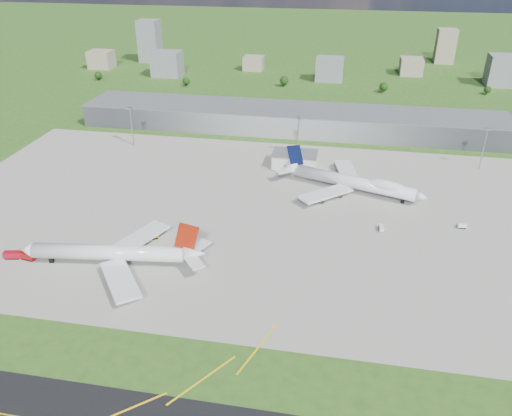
% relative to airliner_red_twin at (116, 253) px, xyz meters
% --- Properties ---
extents(ground, '(1400.00, 1400.00, 0.00)m').
position_rel_airliner_red_twin_xyz_m(ground, '(52.89, 167.59, -5.78)').
color(ground, '#2C5219').
rests_on(ground, ground).
extents(apron, '(360.00, 190.00, 0.08)m').
position_rel_airliner_red_twin_xyz_m(apron, '(62.89, 57.59, -5.74)').
color(apron, gray).
rests_on(apron, ground).
extents(terminal, '(300.00, 42.00, 15.00)m').
position_rel_airliner_red_twin_xyz_m(terminal, '(52.89, 182.59, 1.72)').
color(terminal, gray).
rests_on(terminal, ground).
extents(ops_building, '(26.00, 16.00, 8.00)m').
position_rel_airliner_red_twin_xyz_m(ops_building, '(62.89, 117.59, -1.78)').
color(ops_building, silver).
rests_on(ops_building, ground).
extents(mast_west, '(3.50, 2.00, 25.90)m').
position_rel_airliner_red_twin_xyz_m(mast_west, '(-47.11, 132.59, 11.92)').
color(mast_west, gray).
rests_on(mast_west, ground).
extents(mast_center, '(3.50, 2.00, 25.90)m').
position_rel_airliner_red_twin_xyz_m(mast_center, '(62.89, 132.59, 11.92)').
color(mast_center, gray).
rests_on(mast_center, ground).
extents(mast_east, '(3.50, 2.00, 25.90)m').
position_rel_airliner_red_twin_xyz_m(mast_east, '(172.89, 132.59, 11.92)').
color(mast_east, gray).
rests_on(mast_east, ground).
extents(airliner_red_twin, '(79.10, 61.21, 21.71)m').
position_rel_airliner_red_twin_xyz_m(airliner_red_twin, '(0.00, 0.00, 0.00)').
color(airliner_red_twin, silver).
rests_on(airliner_red_twin, ground).
extents(airliner_blue_quad, '(79.51, 60.91, 21.35)m').
position_rel_airliner_red_twin_xyz_m(airliner_blue_quad, '(98.38, 87.75, 0.15)').
color(airliner_blue_quad, silver).
rests_on(airliner_blue_quad, ground).
extents(fire_truck, '(7.61, 4.00, 3.24)m').
position_rel_airliner_red_twin_xyz_m(fire_truck, '(-46.65, -3.57, -4.16)').
color(fire_truck, maroon).
rests_on(fire_truck, ground).
extents(crash_tender, '(7.15, 3.97, 3.51)m').
position_rel_airliner_red_twin_xyz_m(crash_tender, '(-39.54, -3.04, -4.03)').
color(crash_tender, '#A1100B').
rests_on(crash_tender, ground).
extents(tug_yellow, '(4.46, 3.63, 1.91)m').
position_rel_airliner_red_twin_xyz_m(tug_yellow, '(8.21, 22.89, -4.80)').
color(tug_yellow, '#E1B50D').
rests_on(tug_yellow, ground).
extents(van_white_near, '(2.50, 4.74, 2.35)m').
position_rel_airliner_red_twin_xyz_m(van_white_near, '(112.00, 49.07, -4.59)').
color(van_white_near, silver).
rests_on(van_white_near, ground).
extents(van_white_far, '(4.26, 2.37, 2.16)m').
position_rel_airliner_red_twin_xyz_m(van_white_far, '(150.32, 57.94, -4.68)').
color(van_white_far, white).
rests_on(van_white_far, ground).
extents(bldg_far_w, '(24.00, 20.00, 18.00)m').
position_rel_airliner_red_twin_xyz_m(bldg_far_w, '(-167.11, 337.59, 3.22)').
color(bldg_far_w, gray).
rests_on(bldg_far_w, ground).
extents(bldg_w, '(28.00, 22.00, 24.00)m').
position_rel_airliner_red_twin_xyz_m(bldg_w, '(-87.11, 317.59, 6.22)').
color(bldg_w, slate).
rests_on(bldg_w, ground).
extents(bldg_cw, '(20.00, 18.00, 14.00)m').
position_rel_airliner_red_twin_xyz_m(bldg_cw, '(-7.11, 357.59, 1.22)').
color(bldg_cw, gray).
rests_on(bldg_cw, ground).
extents(bldg_c, '(26.00, 20.00, 22.00)m').
position_rel_airliner_red_twin_xyz_m(bldg_c, '(72.89, 327.59, 5.22)').
color(bldg_c, slate).
rests_on(bldg_c, ground).
extents(bldg_ce, '(22.00, 24.00, 16.00)m').
position_rel_airliner_red_twin_xyz_m(bldg_ce, '(152.89, 367.59, 2.22)').
color(bldg_ce, gray).
rests_on(bldg_ce, ground).
extents(bldg_e, '(30.00, 22.00, 28.00)m').
position_rel_airliner_red_twin_xyz_m(bldg_e, '(232.89, 337.59, 8.22)').
color(bldg_e, slate).
rests_on(bldg_e, ground).
extents(bldg_tall_w, '(22.00, 20.00, 44.00)m').
position_rel_airliner_red_twin_xyz_m(bldg_tall_w, '(-127.11, 377.59, 16.22)').
color(bldg_tall_w, slate).
rests_on(bldg_tall_w, ground).
extents(bldg_tall_e, '(20.00, 18.00, 36.00)m').
position_rel_airliner_red_twin_xyz_m(bldg_tall_e, '(192.89, 427.59, 12.22)').
color(bldg_tall_e, gray).
rests_on(bldg_tall_e, ground).
extents(tree_far_w, '(7.20, 7.20, 8.80)m').
position_rel_airliner_red_twin_xyz_m(tree_far_w, '(-147.11, 287.59, -0.60)').
color(tree_far_w, '#382314').
rests_on(tree_far_w, ground).
extents(tree_w, '(6.75, 6.75, 8.25)m').
position_rel_airliner_red_twin_xyz_m(tree_w, '(-57.11, 282.59, -0.92)').
color(tree_w, '#382314').
rests_on(tree_w, ground).
extents(tree_c, '(8.10, 8.10, 9.90)m').
position_rel_airliner_red_twin_xyz_m(tree_c, '(32.89, 297.59, 0.05)').
color(tree_c, '#382314').
rests_on(tree_c, ground).
extents(tree_e, '(7.65, 7.65, 9.35)m').
position_rel_airliner_red_twin_xyz_m(tree_e, '(122.89, 292.59, -0.27)').
color(tree_e, '#382314').
rests_on(tree_e, ground).
extents(tree_far_e, '(6.30, 6.30, 7.70)m').
position_rel_airliner_red_twin_xyz_m(tree_far_e, '(212.89, 302.59, -1.25)').
color(tree_far_e, '#382314').
rests_on(tree_far_e, ground).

